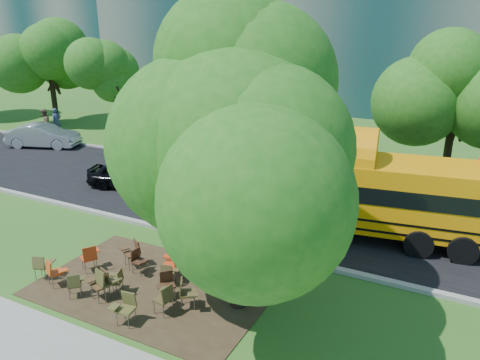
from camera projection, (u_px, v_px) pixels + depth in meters
The scene contains 33 objects.
ground at pixel (138, 272), 15.15m from camera, with size 160.00×160.00×0.00m, color #285A1C.
dirt_patch at pixel (154, 287), 14.29m from camera, with size 7.00×4.50×0.03m, color #382819.
asphalt_road at pixel (238, 201), 21.03m from camera, with size 80.00×8.00×0.04m, color black.
kerb_near at pixel (189, 235), 17.65m from camera, with size 80.00×0.25×0.14m, color gray.
kerb_far at pixel (274, 174), 24.46m from camera, with size 80.00×0.25×0.14m, color gray.
building_left at pixel (98, 1), 61.90m from camera, with size 26.00×14.00×20.00m, color slate.
bg_tree_0 at pixel (114, 72), 29.76m from camera, with size 5.20×5.20×7.18m.
bg_tree_1 at pixel (48, 53), 34.63m from camera, with size 6.00×6.00×8.40m.
bg_tree_2 at pixel (233, 79), 29.38m from camera, with size 4.80×4.80×6.62m.
bg_tree_3 at pixel (458, 81), 21.82m from camera, with size 5.60×5.60×7.84m.
main_tree at pixel (239, 130), 11.79m from camera, with size 7.20×7.20×8.73m.
school_bus at pixel (337, 189), 17.56m from camera, with size 12.41×4.37×2.98m.
chair_0 at pixel (42, 264), 14.59m from camera, with size 0.58×0.64×0.85m.
chair_1 at pixel (54, 271), 14.18m from camera, with size 0.73×0.57×0.89m.
chair_2 at pixel (75, 283), 13.63m from camera, with size 0.54×0.68×0.80m.
chair_3 at pixel (101, 281), 13.55m from camera, with size 0.73×0.58×0.93m.
chair_4 at pixel (105, 281), 13.55m from camera, with size 0.74×0.58×0.97m.
chair_5 at pixel (126, 305), 12.44m from camera, with size 0.61×0.60×0.91m.
chair_6 at pixel (165, 296), 12.83m from camera, with size 0.54×0.67×0.92m.
chair_7 at pixel (186, 291), 13.09m from camera, with size 0.76×0.61×0.92m.
chair_8 at pixel (90, 256), 15.02m from camera, with size 0.62×0.79×0.94m.
chair_9 at pixel (133, 250), 15.35m from camera, with size 0.79×0.63×0.94m.
chair_10 at pixel (138, 259), 14.91m from camera, with size 0.50×0.57×0.85m.
chair_11 at pixel (169, 272), 14.22m from camera, with size 0.53×0.56×0.78m.
chair_12 at pixel (166, 282), 13.62m from camera, with size 0.57×0.72×0.84m.
chair_13 at pixel (238, 287), 13.26m from camera, with size 0.61×0.58×0.94m.
chair_14 at pixel (117, 279), 13.83m from camera, with size 0.62×0.54×0.80m.
chair_15 at pixel (172, 261), 14.65m from camera, with size 0.70×0.65×0.95m.
black_car at pixel (129, 175), 22.50m from camera, with size 1.59×3.96×1.35m, color black.
bg_car_silver at pixel (43, 136), 29.64m from camera, with size 1.58×4.53×1.49m, color #A2A1A7.
bg_car_red at pixel (164, 158), 25.20m from camera, with size 2.22×4.81×1.34m, color #550E17.
pedestrian_a at pixel (57, 121), 33.28m from camera, with size 0.65×0.43×1.79m, color navy.
pedestrian_b at pixel (45, 123), 32.32m from camera, with size 0.93×0.72×1.91m, color brown.
Camera 1 is at (9.03, -10.35, 7.79)m, focal length 35.00 mm.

